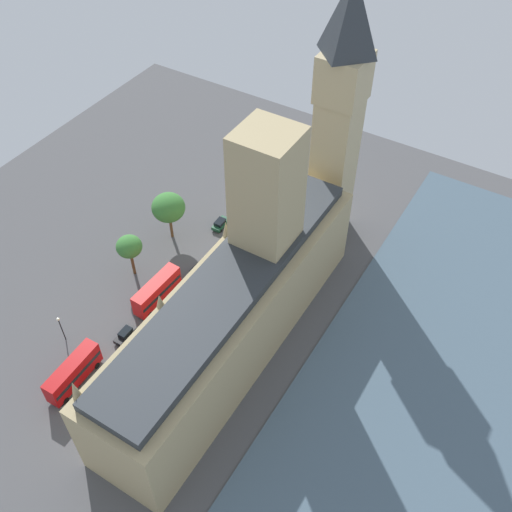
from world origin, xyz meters
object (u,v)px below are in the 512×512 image
car_dark_green_leading (220,224)px  parliament_building (238,300)px  car_black_kerbside (125,334)px  double_decker_bus_trailing (73,372)px  car_silver_midblock (196,272)px  plane_tree_far_end (129,247)px  double_decker_bus_opposite_hall (157,291)px  street_lamp_slot_10 (60,325)px  pedestrian_corner (156,353)px  plane_tree_by_river_gate (168,208)px  pedestrian_near_tower (96,424)px  clock_tower (339,113)px  car_white_under_trees (219,249)px

car_dark_green_leading → parliament_building: bearing=-52.3°
car_black_kerbside → double_decker_bus_trailing: (1.15, 10.79, 1.75)m
car_silver_midblock → plane_tree_far_end: 13.12m
double_decker_bus_opposite_hall → street_lamp_slot_10: street_lamp_slot_10 is taller
parliament_building → plane_tree_far_end: size_ratio=6.37×
double_decker_bus_opposite_hall → street_lamp_slot_10: (8.13, 15.11, 1.46)m
pedestrian_corner → plane_tree_by_river_gate: size_ratio=0.16×
pedestrian_near_tower → clock_tower: bearing=2.4°
car_white_under_trees → plane_tree_far_end: (10.54, 12.80, 6.07)m
clock_tower → car_black_kerbside: clock_tower is taller
parliament_building → street_lamp_slot_10: 30.09m
clock_tower → double_decker_bus_trailing: 61.56m
parliament_building → clock_tower: bearing=-89.9°
car_silver_midblock → plane_tree_by_river_gate: size_ratio=0.43×
double_decker_bus_trailing → plane_tree_by_river_gate: bearing=99.5°
plane_tree_by_river_gate → plane_tree_far_end: bearing=89.7°
clock_tower → street_lamp_slot_10: size_ratio=8.74×
street_lamp_slot_10 → plane_tree_far_end: bearing=-90.6°
car_white_under_trees → car_silver_midblock: same height
car_black_kerbside → pedestrian_near_tower: bearing=114.5°
car_dark_green_leading → plane_tree_far_end: size_ratio=0.47×
pedestrian_near_tower → plane_tree_far_end: size_ratio=0.17×
clock_tower → plane_tree_far_end: 43.98m
parliament_building → double_decker_bus_opposite_hall: size_ratio=5.45×
double_decker_bus_trailing → pedestrian_corner: 13.28m
double_decker_bus_opposite_hall → plane_tree_by_river_gate: (7.88, -14.58, 5.00)m
clock_tower → car_black_kerbside: size_ratio=12.05×
car_black_kerbside → car_dark_green_leading: bearing=-87.4°
parliament_building → pedestrian_corner: bearing=46.4°
street_lamp_slot_10 → double_decker_bus_opposite_hall: bearing=-118.3°
clock_tower → pedestrian_near_tower: (9.44, 58.38, -25.50)m
car_white_under_trees → plane_tree_by_river_gate: plane_tree_by_river_gate is taller
car_white_under_trees → car_silver_midblock: (0.26, 7.34, -0.00)m
car_white_under_trees → pedestrian_corner: (-4.50, 25.51, -0.14)m
double_decker_bus_opposite_hall → car_black_kerbside: double_decker_bus_opposite_hall is taller
plane_tree_far_end → plane_tree_by_river_gate: (-0.07, -11.62, 0.68)m
parliament_building → car_silver_midblock: parliament_building is taller
parliament_building → street_lamp_slot_10: bearing=32.0°
plane_tree_far_end → clock_tower: bearing=-128.7°
double_decker_bus_opposite_hall → plane_tree_far_end: bearing=161.7°
car_white_under_trees → plane_tree_far_end: 17.65m
pedestrian_near_tower → plane_tree_by_river_gate: bearing=32.9°
clock_tower → car_dark_green_leading: bearing=33.4°
car_dark_green_leading → pedestrian_near_tower: 47.30m
pedestrian_near_tower → street_lamp_slot_10: street_lamp_slot_10 is taller
car_black_kerbside → plane_tree_by_river_gate: bearing=-71.4°
car_dark_green_leading → pedestrian_near_tower: bearing=-82.0°
parliament_building → clock_tower: size_ratio=1.14×
clock_tower → pedestrian_near_tower: clock_tower is taller
double_decker_bus_opposite_hall → double_decker_bus_trailing: (0.78, 20.28, 0.00)m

